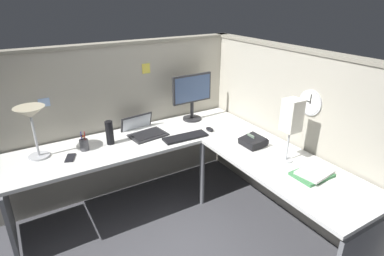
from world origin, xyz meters
TOP-DOWN VIEW (x-y plane):
  - ground_plane at (0.00, 0.00)m, footprint 6.80×6.80m
  - cubicle_wall_back at (-0.36, 0.87)m, footprint 2.57×0.12m
  - cubicle_wall_right at (0.87, -0.27)m, footprint 0.12×2.37m
  - desk at (-0.15, -0.05)m, footprint 2.35×2.15m
  - monitor at (0.33, 0.64)m, footprint 0.46×0.20m
  - laptop at (-0.26, 0.59)m, footprint 0.38×0.42m
  - keyboard at (0.03, 0.26)m, footprint 0.44×0.16m
  - computer_mouse at (0.33, 0.29)m, footprint 0.06×0.10m
  - desk_lamp_dome at (-1.21, 0.57)m, footprint 0.24×0.24m
  - pen_cup at (-0.85, 0.50)m, footprint 0.08×0.08m
  - cell_phone at (-0.99, 0.41)m, footprint 0.12×0.16m
  - thermos_flask at (-0.62, 0.51)m, footprint 0.07×0.07m
  - office_phone at (0.47, -0.20)m, footprint 0.19×0.21m
  - book_stack at (0.52, -0.82)m, footprint 0.30×0.23m
  - desk_lamp_paper at (0.52, -0.55)m, footprint 0.13×0.13m
  - wall_clock at (0.82, -0.48)m, footprint 0.04×0.22m
  - pinned_note_leftmost at (-1.08, 0.82)m, footprint 0.10×0.00m
  - pinned_note_middle at (-0.10, 0.82)m, footprint 0.08×0.00m

SIDE VIEW (x-z plane):
  - ground_plane at x=0.00m, z-range 0.00..0.00m
  - desk at x=-0.15m, z-range 0.27..1.00m
  - cell_phone at x=-0.99m, z-range 0.73..0.74m
  - keyboard at x=0.03m, z-range 0.73..0.75m
  - computer_mouse at x=0.33m, z-range 0.73..0.76m
  - book_stack at x=0.52m, z-range 0.73..0.77m
  - laptop at x=-0.26m, z-range 0.65..0.86m
  - office_phone at x=0.47m, z-range 0.71..0.82m
  - pen_cup at x=-0.85m, z-range 0.69..0.87m
  - cubicle_wall_back at x=-0.36m, z-range 0.00..1.58m
  - cubicle_wall_right at x=0.87m, z-range 0.00..1.58m
  - thermos_flask at x=-0.62m, z-range 0.73..0.95m
  - monitor at x=0.33m, z-range 0.77..1.27m
  - desk_lamp_dome at x=-1.21m, z-range 0.87..1.32m
  - desk_lamp_paper at x=0.52m, z-range 0.85..1.38m
  - pinned_note_leftmost at x=-1.08m, z-range 1.08..1.16m
  - wall_clock at x=0.82m, z-range 1.05..1.27m
  - pinned_note_middle at x=-0.10m, z-range 1.26..1.36m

